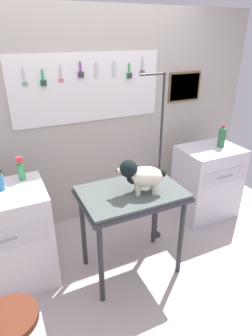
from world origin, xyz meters
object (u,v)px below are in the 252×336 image
(counter_left, at_px, (3,240))
(cabinet_right, at_px, (207,182))
(dog, at_px, (141,175))
(stool, at_px, (12,328))
(soda_bottle, at_px, (222,137))
(grooming_table, at_px, (132,201))
(grooming_arm, at_px, (158,170))

(counter_left, bearing_deg, cabinet_right, 3.12)
(dog, xyz_separation_m, stool, (-1.11, -0.50, -0.55))
(stool, distance_m, soda_bottle, 2.67)
(cabinet_right, bearing_deg, dog, -156.64)
(grooming_table, bearing_deg, cabinet_right, 20.43)
(counter_left, relative_size, soda_bottle, 3.53)
(dog, height_order, counter_left, dog)
(grooming_arm, relative_size, dog, 4.39)
(grooming_arm, height_order, soda_bottle, grooming_arm)
(grooming_table, distance_m, grooming_arm, 0.55)
(cabinet_right, distance_m, soda_bottle, 0.56)
(grooming_arm, distance_m, soda_bottle, 0.93)
(dog, relative_size, cabinet_right, 0.46)
(cabinet_right, distance_m, stool, 2.50)
(grooming_arm, height_order, cabinet_right, grooming_arm)
(grooming_table, height_order, counter_left, counter_left)
(grooming_arm, distance_m, cabinet_right, 0.88)
(grooming_table, height_order, stool, grooming_table)
(grooming_table, height_order, soda_bottle, soda_bottle)
(counter_left, bearing_deg, soda_bottle, 2.86)
(cabinet_right, bearing_deg, counter_left, -176.88)
(dog, height_order, cabinet_right, dog)
(stool, height_order, soda_bottle, soda_bottle)
(dog, height_order, soda_bottle, dog)
(grooming_arm, relative_size, counter_left, 1.93)
(dog, height_order, stool, dog)
(counter_left, bearing_deg, stool, -90.10)
(grooming_table, height_order, dog, dog)
(dog, xyz_separation_m, counter_left, (-1.11, 0.38, -0.55))
(counter_left, bearing_deg, dog, -19.02)
(grooming_arm, distance_m, stool, 1.77)
(grooming_table, distance_m, cabinet_right, 1.35)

